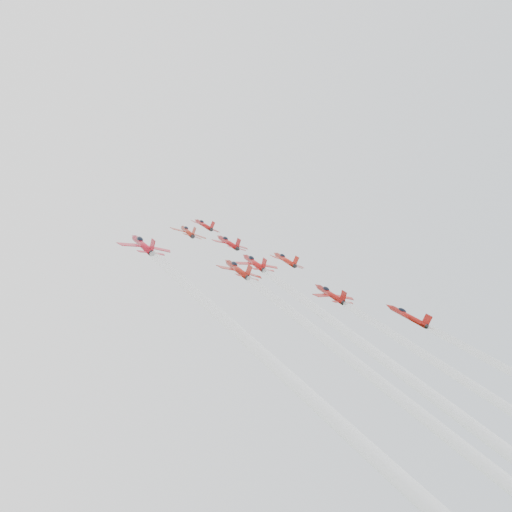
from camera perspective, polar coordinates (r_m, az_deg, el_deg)
jet_lead at (r=152.77m, az=-5.24°, el=3.14°), size 9.02×11.03×8.62m
jet_row2_left at (r=130.02m, az=-6.89°, el=2.47°), size 8.79×10.74×8.39m
jet_row2_center at (r=134.19m, az=-2.80°, el=1.38°), size 9.50×11.62×9.08m
jet_row2_right at (r=138.24m, az=2.92°, el=-0.35°), size 9.67×11.83×9.24m
jet_center at (r=80.27m, az=13.91°, el=-9.99°), size 9.56×83.25×64.54m
jet_rear_farleft at (r=57.35m, az=-0.21°, el=-10.33°), size 9.28×80.87×62.69m
jet_rear_left at (r=67.98m, az=13.06°, el=-12.14°), size 9.08×79.11×61.33m
jet_rear_right at (r=82.15m, az=24.09°, el=-13.48°), size 8.95×78.00×60.47m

